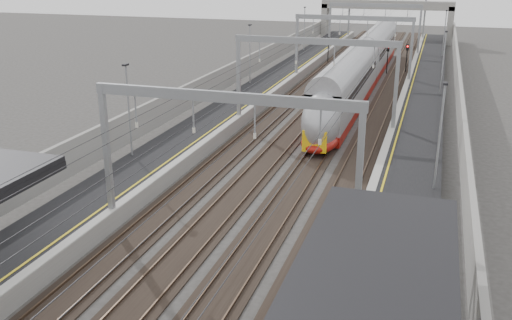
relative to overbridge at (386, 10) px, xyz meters
The scene contains 11 objects.
platform_left 55.79m from the overbridge, 98.28° to the right, with size 4.00×120.00×1.00m, color black.
platform_right 55.79m from the overbridge, 81.72° to the right, with size 4.00×120.00×1.00m, color black.
tracks 55.25m from the overbridge, 90.00° to the right, with size 11.40×140.00×0.20m.
overhead_line 48.39m from the overbridge, 90.00° to the right, with size 13.00×140.00×6.60m.
overbridge is the anchor object (origin of this frame).
wall_left 56.25m from the overbridge, 101.51° to the right, with size 0.30×120.00×3.20m, color gray.
wall_right 56.25m from the overbridge, 78.49° to the right, with size 0.30×120.00×3.20m, color gray.
train 41.34m from the overbridge, 87.91° to the right, with size 2.75×50.03×4.34m.
signal_green 25.08m from the overbridge, 102.05° to the right, with size 0.32×0.32×3.48m.
signal_red_near 30.07m from the overbridge, 83.86° to the right, with size 0.32×0.32×3.48m.
signal_red_far 28.91m from the overbridge, 79.18° to the right, with size 0.32×0.32×3.48m.
Camera 1 is at (9.06, -1.58, 13.13)m, focal length 40.00 mm.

